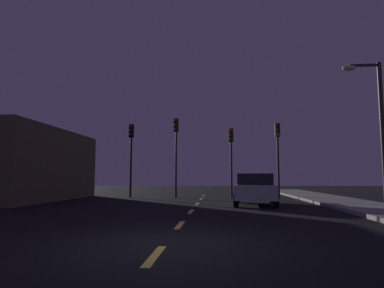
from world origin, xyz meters
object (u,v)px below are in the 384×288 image
Objects in this scene: traffic_signal_far_left at (131,146)px; street_lamp_right at (375,119)px; traffic_signal_far_right at (278,145)px; car_stopped_ahead at (255,189)px; traffic_signal_center_right at (231,149)px; traffic_signal_center_left at (176,142)px.

traffic_signal_far_left is 0.81× the size of street_lamp_right.
street_lamp_right reaches higher than traffic_signal_far_left.
traffic_signal_far_right is 1.15× the size of car_stopped_ahead.
traffic_signal_far_right is at bearing -0.00° from traffic_signal_far_left.
street_lamp_right is at bearing -55.54° from traffic_signal_center_right.
traffic_signal_center_right is 5.91m from car_stopped_ahead.
street_lamp_right is (2.55, -8.15, 0.29)m from traffic_signal_far_right.
traffic_signal_far_left is 3.09m from traffic_signal_center_left.
car_stopped_ahead is at bearing -79.83° from traffic_signal_center_right.
traffic_signal_far_left is at bearing 180.00° from traffic_signal_far_right.
traffic_signal_center_left is at bearing 179.99° from traffic_signal_far_right.
traffic_signal_center_right is at bearing -0.01° from traffic_signal_far_left.
street_lamp_right is at bearing -33.42° from traffic_signal_far_left.
traffic_signal_far_left reaches higher than car_stopped_ahead.
traffic_signal_far_left is 14.81m from street_lamp_right.
car_stopped_ahead is (0.95, -5.30, -2.45)m from traffic_signal_center_right.
traffic_signal_center_right is 0.94× the size of traffic_signal_far_right.
street_lamp_right is (9.28, -8.15, 0.03)m from traffic_signal_center_left.
traffic_signal_far_left is 0.94× the size of traffic_signal_center_left.
car_stopped_ahead is 0.70× the size of street_lamp_right.
traffic_signal_far_left reaches higher than traffic_signal_center_right.
street_lamp_right is (5.59, -8.15, 0.50)m from traffic_signal_center_right.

